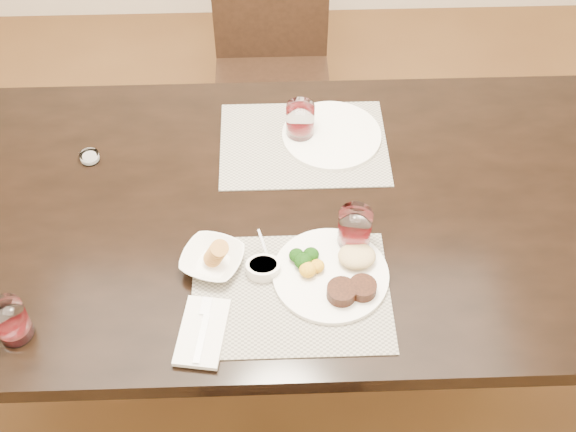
{
  "coord_description": "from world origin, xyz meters",
  "views": [
    {
      "loc": [
        -0.01,
        -1.22,
        2.14
      ],
      "look_at": [
        0.02,
        -0.09,
        0.82
      ],
      "focal_mm": 45.0,
      "sensor_mm": 36.0,
      "label": 1
    }
  ],
  "objects_px": {
    "chair_far": "(272,60)",
    "wine_glass_near": "(354,231)",
    "dinner_plate": "(336,273)",
    "far_plate": "(332,135)",
    "cracker_bowl": "(213,259)",
    "steak_knife": "(346,285)"
  },
  "relations": [
    {
      "from": "dinner_plate",
      "to": "cracker_bowl",
      "type": "bearing_deg",
      "value": 173.92
    },
    {
      "from": "steak_knife",
      "to": "wine_glass_near",
      "type": "height_order",
      "value": "wine_glass_near"
    },
    {
      "from": "cracker_bowl",
      "to": "wine_glass_near",
      "type": "distance_m",
      "value": 0.35
    },
    {
      "from": "dinner_plate",
      "to": "cracker_bowl",
      "type": "relative_size",
      "value": 1.48
    },
    {
      "from": "steak_knife",
      "to": "far_plate",
      "type": "xyz_separation_m",
      "value": [
        0.0,
        0.51,
        0.0
      ]
    },
    {
      "from": "dinner_plate",
      "to": "steak_knife",
      "type": "bearing_deg",
      "value": -49.46
    },
    {
      "from": "chair_far",
      "to": "dinner_plate",
      "type": "relative_size",
      "value": 3.28
    },
    {
      "from": "chair_far",
      "to": "wine_glass_near",
      "type": "bearing_deg",
      "value": -80.25
    },
    {
      "from": "chair_far",
      "to": "cracker_bowl",
      "type": "bearing_deg",
      "value": -98.04
    },
    {
      "from": "dinner_plate",
      "to": "steak_knife",
      "type": "xyz_separation_m",
      "value": [
        0.02,
        -0.03,
        -0.01
      ]
    },
    {
      "from": "chair_far",
      "to": "dinner_plate",
      "type": "distance_m",
      "value": 1.2
    },
    {
      "from": "far_plate",
      "to": "dinner_plate",
      "type": "bearing_deg",
      "value": -92.92
    },
    {
      "from": "cracker_bowl",
      "to": "far_plate",
      "type": "height_order",
      "value": "cracker_bowl"
    },
    {
      "from": "dinner_plate",
      "to": "far_plate",
      "type": "distance_m",
      "value": 0.48
    },
    {
      "from": "steak_knife",
      "to": "cracker_bowl",
      "type": "xyz_separation_m",
      "value": [
        -0.31,
        0.07,
        0.01
      ]
    },
    {
      "from": "steak_knife",
      "to": "cracker_bowl",
      "type": "bearing_deg",
      "value": 171.92
    },
    {
      "from": "chair_far",
      "to": "wine_glass_near",
      "type": "relative_size",
      "value": 8.08
    },
    {
      "from": "chair_far",
      "to": "wine_glass_near",
      "type": "xyz_separation_m",
      "value": [
        0.18,
        -1.06,
        0.3
      ]
    },
    {
      "from": "chair_far",
      "to": "far_plate",
      "type": "relative_size",
      "value": 3.26
    },
    {
      "from": "cracker_bowl",
      "to": "wine_glass_near",
      "type": "xyz_separation_m",
      "value": [
        0.34,
        0.05,
        0.03
      ]
    },
    {
      "from": "steak_knife",
      "to": "far_plate",
      "type": "relative_size",
      "value": 0.8
    },
    {
      "from": "dinner_plate",
      "to": "far_plate",
      "type": "xyz_separation_m",
      "value": [
        0.02,
        0.48,
        -0.01
      ]
    }
  ]
}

